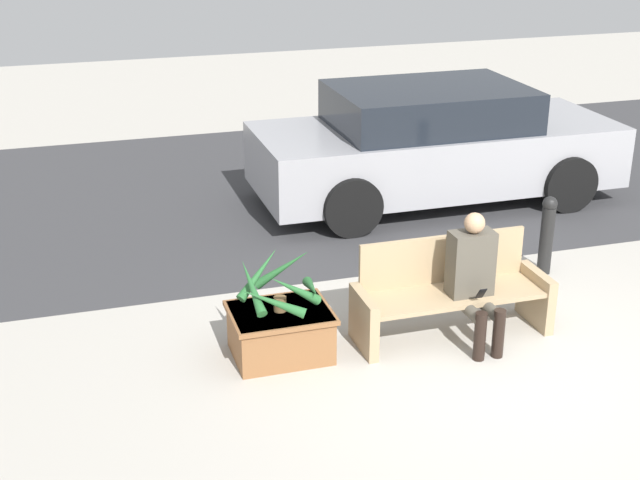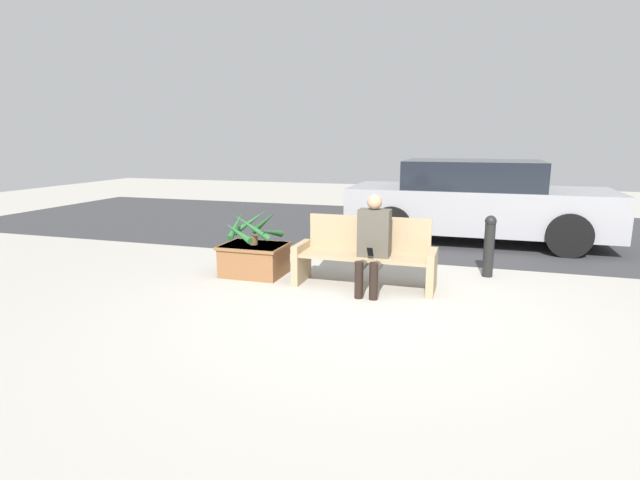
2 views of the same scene
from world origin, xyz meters
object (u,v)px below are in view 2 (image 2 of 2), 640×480
at_px(person_seated, 373,240).
at_px(bollard_post, 489,245).
at_px(bench, 365,255).
at_px(potted_plant, 252,227).
at_px(planter_box, 254,258).
at_px(parked_car, 476,201).

height_order(person_seated, bollard_post, person_seated).
relative_size(bench, person_seated, 1.49).
relative_size(potted_plant, bollard_post, 0.93).
distance_m(planter_box, bollard_post, 3.22).
height_order(planter_box, potted_plant, potted_plant).
distance_m(potted_plant, bollard_post, 3.24).
bearing_deg(person_seated, potted_plant, 173.11).
relative_size(person_seated, bollard_post, 1.41).
height_order(bench, potted_plant, potted_plant).
bearing_deg(bollard_post, potted_plant, -163.75).
xyz_separation_m(potted_plant, bollard_post, (3.10, 0.90, -0.23)).
xyz_separation_m(person_seated, potted_plant, (-1.72, 0.21, 0.04)).
relative_size(planter_box, potted_plant, 1.10).
height_order(potted_plant, parked_car, parked_car).
height_order(bench, parked_car, parked_car).
bearing_deg(bollard_post, planter_box, -164.00).
bearing_deg(bench, person_seated, -55.92).
bearing_deg(planter_box, parked_car, 49.30).
distance_m(person_seated, planter_box, 1.76).
relative_size(potted_plant, parked_car, 0.17).
height_order(potted_plant, bollard_post, potted_plant).
distance_m(person_seated, bollard_post, 1.79).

